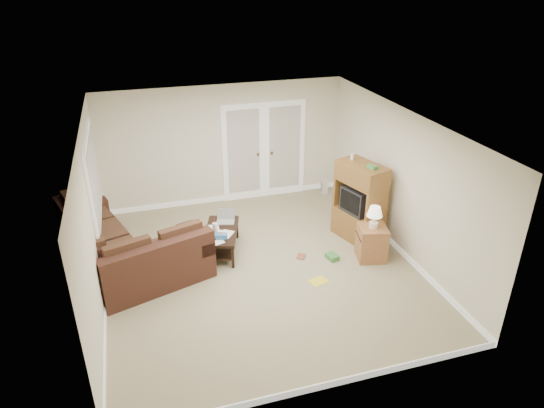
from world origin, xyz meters
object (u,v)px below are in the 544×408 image
object	(u,v)px
coffee_table	(222,239)
side_cabinet	(372,240)
sectional_sofa	(123,251)
tv_armoire	(359,202)

from	to	relation	value
coffee_table	side_cabinet	xyz separation A→B (m)	(2.42, -0.96, 0.12)
sectional_sofa	side_cabinet	xyz separation A→B (m)	(4.10, -0.90, 0.02)
tv_armoire	side_cabinet	size ratio (longest dim) A/B	1.59
sectional_sofa	tv_armoire	size ratio (longest dim) A/B	1.84
coffee_table	tv_armoire	xyz separation A→B (m)	(2.50, -0.24, 0.50)
sectional_sofa	side_cabinet	bearing A→B (deg)	-30.36
coffee_table	side_cabinet	bearing A→B (deg)	-4.55
coffee_table	tv_armoire	distance (m)	2.56
sectional_sofa	tv_armoire	distance (m)	4.20
sectional_sofa	coffee_table	xyz separation A→B (m)	(1.68, 0.05, -0.09)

